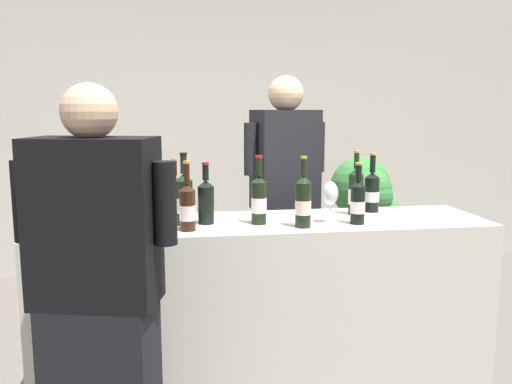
# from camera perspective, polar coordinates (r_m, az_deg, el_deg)

# --- Properties ---
(wall_back) EXTENTS (8.00, 0.10, 2.80)m
(wall_back) POSITION_cam_1_polar(r_m,az_deg,el_deg) (5.18, -3.92, 7.02)
(wall_back) COLOR beige
(wall_back) RESTS_ON ground_plane
(counter) EXTENTS (2.25, 0.57, 1.01)m
(counter) POSITION_cam_1_polar(r_m,az_deg,el_deg) (2.81, 1.08, -13.32)
(counter) COLOR beige
(counter) RESTS_ON ground_plane
(wine_bottle_0) EXTENTS (0.08, 0.08, 0.30)m
(wine_bottle_0) POSITION_cam_1_polar(r_m,az_deg,el_deg) (2.59, -5.43, -0.88)
(wine_bottle_0) COLOR black
(wine_bottle_0) RESTS_ON counter
(wine_bottle_1) EXTENTS (0.08, 0.08, 0.35)m
(wine_bottle_1) POSITION_cam_1_polar(r_m,az_deg,el_deg) (2.57, -7.76, -0.76)
(wine_bottle_1) COLOR black
(wine_bottle_1) RESTS_ON counter
(wine_bottle_2) EXTENTS (0.07, 0.07, 0.30)m
(wine_bottle_2) POSITION_cam_1_polar(r_m,az_deg,el_deg) (2.63, 10.94, -1.00)
(wine_bottle_2) COLOR black
(wine_bottle_2) RESTS_ON counter
(wine_bottle_3) EXTENTS (0.08, 0.08, 0.32)m
(wine_bottle_3) POSITION_cam_1_polar(r_m,az_deg,el_deg) (2.76, -13.88, -0.28)
(wine_bottle_3) COLOR black
(wine_bottle_3) RESTS_ON counter
(wine_bottle_4) EXTENTS (0.08, 0.08, 0.34)m
(wine_bottle_4) POSITION_cam_1_polar(r_m,az_deg,el_deg) (2.86, 10.72, 0.03)
(wine_bottle_4) COLOR black
(wine_bottle_4) RESTS_ON counter
(wine_bottle_5) EXTENTS (0.08, 0.08, 0.32)m
(wine_bottle_5) POSITION_cam_1_polar(r_m,az_deg,el_deg) (2.46, -7.42, -1.61)
(wine_bottle_5) COLOR black
(wine_bottle_5) RESTS_ON counter
(wine_bottle_6) EXTENTS (0.08, 0.08, 0.32)m
(wine_bottle_6) POSITION_cam_1_polar(r_m,az_deg,el_deg) (2.96, 12.40, 0.06)
(wine_bottle_6) COLOR black
(wine_bottle_6) RESTS_ON counter
(wine_bottle_7) EXTENTS (0.08, 0.08, 0.34)m
(wine_bottle_7) POSITION_cam_1_polar(r_m,az_deg,el_deg) (2.58, 0.31, -0.80)
(wine_bottle_7) COLOR black
(wine_bottle_7) RESTS_ON counter
(wine_bottle_8) EXTENTS (0.08, 0.08, 0.34)m
(wine_bottle_8) POSITION_cam_1_polar(r_m,az_deg,el_deg) (2.51, 5.12, -1.01)
(wine_bottle_8) COLOR black
(wine_bottle_8) RESTS_ON counter
(wine_bottle_9) EXTENTS (0.08, 0.08, 0.31)m
(wine_bottle_9) POSITION_cam_1_polar(r_m,az_deg,el_deg) (2.76, -8.73, -0.49)
(wine_bottle_9) COLOR black
(wine_bottle_9) RESTS_ON counter
(wine_glass) EXTENTS (0.08, 0.08, 0.21)m
(wine_glass) POSITION_cam_1_polar(r_m,az_deg,el_deg) (2.62, 8.04, -0.28)
(wine_glass) COLOR silver
(wine_glass) RESTS_ON counter
(person_server) EXTENTS (0.54, 0.33, 1.78)m
(person_server) POSITION_cam_1_polar(r_m,az_deg,el_deg) (3.37, 3.12, -2.98)
(person_server) COLOR black
(person_server) RESTS_ON ground_plane
(person_guest) EXTENTS (0.58, 0.34, 1.66)m
(person_guest) POSITION_cam_1_polar(r_m,az_deg,el_deg) (2.07, -16.56, -13.15)
(person_guest) COLOR black
(person_guest) RESTS_ON ground_plane
(potted_shrub) EXTENTS (0.63, 0.54, 1.22)m
(potted_shrub) POSITION_cam_1_polar(r_m,az_deg,el_deg) (4.07, 12.29, -2.60)
(potted_shrub) COLOR brown
(potted_shrub) RESTS_ON ground_plane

